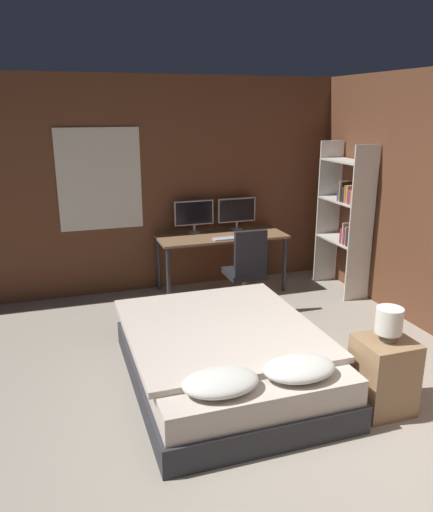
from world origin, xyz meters
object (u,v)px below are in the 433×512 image
object	(u,v)px
monitor_left	(194,214)
monitor_right	(237,211)
office_chair	(246,279)
bookshelf	(348,212)
bedside_lamp	(389,321)
keyboard	(227,238)
bed	(225,357)
computer_mouse	(247,236)
desk	(221,241)
nightstand	(383,375)

from	to	relation	value
monitor_left	monitor_right	world-z (taller)	same
office_chair	monitor_left	bearing A→B (deg)	110.50
bookshelf	bedside_lamp	bearing A→B (deg)	-115.62
monitor_left	keyboard	distance (m)	0.59
keyboard	bed	bearing A→B (deg)	-110.12
bedside_lamp	office_chair	xyz separation A→B (m)	(-0.27, 2.24, -0.37)
computer_mouse	desk	bearing A→B (deg)	139.72
bedside_lamp	nightstand	bearing A→B (deg)	0.00
bookshelf	nightstand	bearing A→B (deg)	-115.62
desk	monitor_left	bearing A→B (deg)	141.95
computer_mouse	bed	bearing A→B (deg)	-116.73
desk	bookshelf	xyz separation A→B (m)	(1.49, -0.55, 0.39)
bed	bedside_lamp	world-z (taller)	bedside_lamp
keyboard	bedside_lamp	bearing A→B (deg)	-83.04
bookshelf	office_chair	bearing A→B (deg)	-173.33
nightstand	keyboard	distance (m)	2.79
office_chair	bed	bearing A→B (deg)	-117.89
nightstand	office_chair	size ratio (longest dim) A/B	0.60
nightstand	monitor_left	distance (m)	3.32
monitor_right	bookshelf	distance (m)	1.43
desk	bookshelf	distance (m)	1.63
desk	office_chair	bearing A→B (deg)	-85.27
nightstand	monitor_left	bearing A→B (deg)	101.14
nightstand	monitor_right	world-z (taller)	monitor_right
bedside_lamp	office_chair	distance (m)	2.29
desk	computer_mouse	size ratio (longest dim) A/B	23.38
bed	monitor_left	distance (m)	2.55
bedside_lamp	monitor_left	bearing A→B (deg)	101.14
bedside_lamp	monitor_right	xyz separation A→B (m)	(-0.04, 3.18, 0.23)
nightstand	bedside_lamp	bearing A→B (deg)	0.00
nightstand	office_chair	world-z (taller)	office_chair
monitor_right	computer_mouse	world-z (taller)	monitor_right
desk	bookshelf	world-z (taller)	bookshelf
keyboard	bookshelf	distance (m)	1.55
bedside_lamp	computer_mouse	bearing A→B (deg)	91.38
monitor_right	office_chair	size ratio (longest dim) A/B	0.52
monitor_right	bedside_lamp	bearing A→B (deg)	-89.30
keyboard	nightstand	bearing A→B (deg)	-83.04
bedside_lamp	monitor_left	size ratio (longest dim) A/B	0.51
monitor_left	bed	bearing A→B (deg)	-99.90
monitor_left	bookshelf	distance (m)	1.94
nightstand	bookshelf	size ratio (longest dim) A/B	0.31
bed	bookshelf	xyz separation A→B (m)	(2.20, 1.63, 0.81)
monitor_left	monitor_right	distance (m)	0.59
bedside_lamp	computer_mouse	size ratio (longest dim) A/B	3.80
desk	keyboard	size ratio (longest dim) A/B	4.61
bed	bookshelf	distance (m)	2.86
computer_mouse	nightstand	bearing A→B (deg)	-88.62
desk	office_chair	world-z (taller)	office_chair
desk	keyboard	world-z (taller)	keyboard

